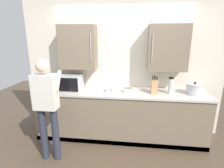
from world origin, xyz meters
The scene contains 10 objects.
ground_plane centered at (0.00, 0.00, 0.00)m, with size 9.15×9.15×0.00m, color #4C3D2D.
back_wall_tiled centered at (0.00, 0.97, 1.50)m, with size 3.88×0.44×2.84m.
counter_unit centered at (0.00, 0.63, 0.47)m, with size 3.19×0.69×0.94m.
microwave_oven centered at (-1.08, 0.67, 1.08)m, with size 0.59×0.40×0.27m.
stock_pot centered at (1.30, 0.63, 1.04)m, with size 0.36×0.27×0.22m.
wooden_spoon centered at (-0.23, 0.66, 0.95)m, with size 0.19×0.18×0.02m.
knife_block centered at (0.61, 0.60, 1.07)m, with size 0.11×0.15×0.34m.
fruit_bowl centered at (0.15, 0.62, 0.98)m, with size 0.22×0.22×0.10m.
thermos_flask centered at (0.89, 0.61, 1.09)m, with size 0.08×0.08×0.30m.
person_figure centered at (-1.06, -0.14, 0.97)m, with size 0.44×0.62×1.62m.
Camera 1 is at (0.23, -2.49, 1.95)m, focal length 28.34 mm.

